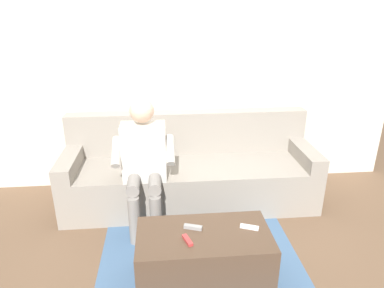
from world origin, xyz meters
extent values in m
plane|color=brown|center=(0.00, 0.60, 0.00)|extent=(8.00, 8.00, 0.00)
cube|color=beige|center=(0.00, -0.61, 1.22)|extent=(4.62, 0.06, 2.43)
cube|color=gray|center=(0.00, 0.00, 0.22)|extent=(2.16, 0.61, 0.44)
cube|color=gray|center=(0.00, -0.39, 0.44)|extent=(2.48, 0.17, 0.88)
cube|color=gray|center=(-1.16, 0.00, 0.29)|extent=(0.16, 0.61, 0.59)
cube|color=gray|center=(1.16, 0.00, 0.29)|extent=(0.16, 0.61, 0.59)
cube|color=#4C3828|center=(0.00, 1.02, 0.20)|extent=(0.95, 0.51, 0.41)
cube|color=beige|center=(0.44, 0.19, 0.70)|extent=(0.39, 0.23, 0.51)
sphere|color=beige|center=(0.44, 0.19, 1.08)|extent=(0.21, 0.21, 0.21)
cylinder|color=gray|center=(0.35, 0.36, 0.49)|extent=(0.11, 0.35, 0.11)
cylinder|color=gray|center=(0.53, 0.36, 0.49)|extent=(0.11, 0.35, 0.11)
cylinder|color=gray|center=(0.35, 0.54, 0.22)|extent=(0.10, 0.10, 0.44)
cylinder|color=gray|center=(0.53, 0.54, 0.22)|extent=(0.10, 0.10, 0.44)
cylinder|color=beige|center=(0.21, 0.27, 0.74)|extent=(0.08, 0.27, 0.22)
cylinder|color=beige|center=(0.67, 0.27, 0.74)|extent=(0.08, 0.27, 0.22)
cube|color=white|center=(-0.33, 0.99, 0.42)|extent=(0.14, 0.08, 0.02)
cube|color=gray|center=(0.07, 0.96, 0.42)|extent=(0.14, 0.08, 0.03)
cube|color=#B73333|center=(0.12, 1.10, 0.42)|extent=(0.07, 0.13, 0.02)
cube|color=#426084|center=(0.00, 0.88, 0.00)|extent=(1.60, 1.65, 0.01)
camera|label=1|loc=(0.27, 3.04, 1.91)|focal=32.43mm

